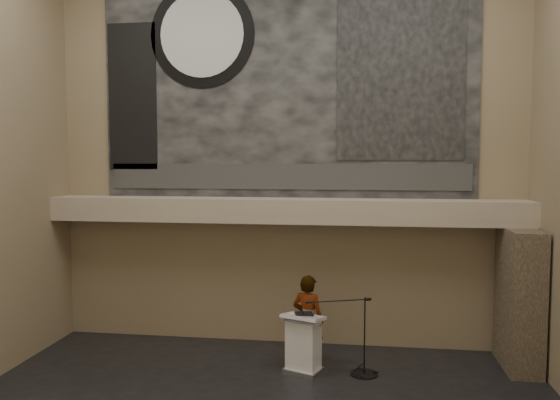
# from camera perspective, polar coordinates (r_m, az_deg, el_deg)

# --- Properties ---
(wall_back) EXTENTS (10.00, 0.02, 8.50)m
(wall_back) POSITION_cam_1_polar(r_m,az_deg,el_deg) (11.78, 0.55, 5.39)
(wall_back) COLOR #827152
(wall_back) RESTS_ON floor
(wall_front) EXTENTS (10.00, 0.02, 8.50)m
(wall_front) POSITION_cam_1_polar(r_m,az_deg,el_deg) (3.99, -14.78, 7.32)
(wall_front) COLOR #827152
(wall_front) RESTS_ON floor
(soffit) EXTENTS (10.00, 0.80, 0.50)m
(soffit) POSITION_cam_1_polar(r_m,az_deg,el_deg) (11.43, 0.28, -1.10)
(soffit) COLOR tan
(soffit) RESTS_ON wall_back
(sprinkler_left) EXTENTS (0.04, 0.04, 0.06)m
(sprinkler_left) POSITION_cam_1_polar(r_m,az_deg,el_deg) (11.73, -7.52, -2.37)
(sprinkler_left) COLOR #B2893D
(sprinkler_left) RESTS_ON soffit
(sprinkler_right) EXTENTS (0.04, 0.04, 0.06)m
(sprinkler_right) POSITION_cam_1_polar(r_m,az_deg,el_deg) (11.31, 9.84, -2.65)
(sprinkler_right) COLOR #B2893D
(sprinkler_right) RESTS_ON soffit
(banner) EXTENTS (8.00, 0.05, 5.00)m
(banner) POSITION_cam_1_polar(r_m,az_deg,el_deg) (11.86, 0.53, 12.42)
(banner) COLOR black
(banner) RESTS_ON wall_back
(banner_text_strip) EXTENTS (7.76, 0.02, 0.55)m
(banner_text_strip) POSITION_cam_1_polar(r_m,az_deg,el_deg) (11.71, 0.50, 2.46)
(banner_text_strip) COLOR #2B2B2B
(banner_text_strip) RESTS_ON banner
(banner_clock_rim) EXTENTS (2.30, 0.02, 2.30)m
(banner_clock_rim) POSITION_cam_1_polar(r_m,az_deg,el_deg) (12.37, -8.16, 16.75)
(banner_clock_rim) COLOR black
(banner_clock_rim) RESTS_ON banner
(banner_clock_face) EXTENTS (1.84, 0.02, 1.84)m
(banner_clock_face) POSITION_cam_1_polar(r_m,az_deg,el_deg) (12.35, -8.18, 16.77)
(banner_clock_face) COLOR silver
(banner_clock_face) RESTS_ON banner
(banner_building_print) EXTENTS (2.60, 0.02, 3.60)m
(banner_building_print) POSITION_cam_1_polar(r_m,az_deg,el_deg) (11.77, 12.48, 12.87)
(banner_building_print) COLOR black
(banner_building_print) RESTS_ON banner
(banner_brick_print) EXTENTS (1.10, 0.02, 3.20)m
(banner_brick_print) POSITION_cam_1_polar(r_m,az_deg,el_deg) (12.69, -15.16, 10.37)
(banner_brick_print) COLOR black
(banner_brick_print) RESTS_ON banner
(stone_pier) EXTENTS (0.60, 1.40, 2.70)m
(stone_pier) POSITION_cam_1_polar(r_m,az_deg,el_deg) (11.58, 23.74, -9.44)
(stone_pier) COLOR #3F3427
(stone_pier) RESTS_ON floor
(lectern) EXTENTS (0.88, 0.76, 1.14)m
(lectern) POSITION_cam_1_polar(r_m,az_deg,el_deg) (10.65, 2.46, -14.75)
(lectern) COLOR silver
(lectern) RESTS_ON floor
(binder) EXTENTS (0.38, 0.34, 0.04)m
(binder) POSITION_cam_1_polar(r_m,az_deg,el_deg) (10.49, 2.52, -11.81)
(binder) COLOR black
(binder) RESTS_ON lectern
(papers) EXTENTS (0.26, 0.32, 0.00)m
(papers) POSITION_cam_1_polar(r_m,az_deg,el_deg) (10.47, 1.48, -11.92)
(papers) COLOR white
(papers) RESTS_ON lectern
(speaker_person) EXTENTS (0.76, 0.64, 1.78)m
(speaker_person) POSITION_cam_1_polar(r_m,az_deg,el_deg) (10.89, 2.95, -12.43)
(speaker_person) COLOR white
(speaker_person) RESTS_ON floor
(mic_stand) EXTENTS (1.33, 0.65, 1.47)m
(mic_stand) POSITION_cam_1_polar(r_m,az_deg,el_deg) (10.75, 8.59, -16.53)
(mic_stand) COLOR black
(mic_stand) RESTS_ON floor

